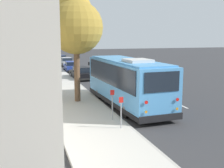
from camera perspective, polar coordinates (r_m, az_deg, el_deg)
ground_plane at (r=17.75m, az=5.26°, el=-5.46°), size 160.00×160.00×0.00m
sidewalk_slab at (r=16.73m, az=-5.97°, el=-6.16°), size 80.00×3.43×0.15m
curb_strip at (r=17.15m, az=-0.09°, el=-5.70°), size 80.00×0.14×0.15m
shuttle_bus at (r=18.56m, az=3.05°, el=0.75°), size 9.33×3.17×3.27m
parked_sedan_black at (r=30.79m, az=-6.25°, el=2.19°), size 4.59×1.99×1.31m
parked_sedan_blue at (r=37.85m, az=-8.29°, el=3.54°), size 4.49×1.82×1.29m
parked_sedan_silver at (r=44.64m, az=-9.31°, el=4.46°), size 4.46×2.01×1.30m
parked_sedan_navy at (r=50.82m, az=-10.39°, el=5.04°), size 4.67×1.86×1.26m
street_tree at (r=19.41m, az=-7.38°, el=12.01°), size 3.62×3.62×7.42m
sign_post_near at (r=13.81m, az=1.86°, el=-5.74°), size 0.06×0.22×1.57m
sign_post_far at (r=15.11m, az=0.06°, el=-4.20°), size 0.06×0.22×1.66m
lane_stripe_mid at (r=19.89m, az=13.31°, el=-4.00°), size 2.40×0.14×0.01m
lane_stripe_ahead at (r=25.11m, az=6.33°, el=-0.94°), size 2.40×0.14×0.01m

